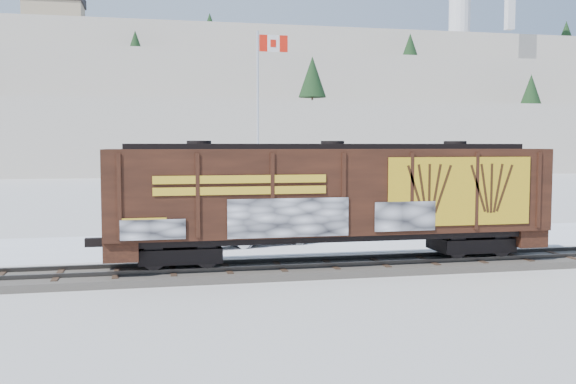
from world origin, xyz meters
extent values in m
plane|color=white|center=(0.00, 0.00, 0.00)|extent=(500.00, 500.00, 0.00)
cube|color=#59544C|center=(0.00, 0.00, 0.14)|extent=(50.00, 3.40, 0.28)
cube|color=#33302D|center=(0.00, -0.72, 0.35)|extent=(50.00, 0.10, 0.15)
cube|color=#33302D|center=(0.00, 0.72, 0.35)|extent=(50.00, 0.10, 0.15)
cube|color=white|center=(0.00, 7.50, 0.01)|extent=(40.00, 8.00, 0.03)
cube|color=white|center=(0.00, 95.00, 6.00)|extent=(360.00, 40.00, 12.00)
cube|color=white|center=(0.00, 125.00, 12.00)|extent=(360.00, 40.00, 24.00)
cube|color=white|center=(0.00, 160.00, 17.50)|extent=(360.00, 50.00, 35.00)
cone|color=black|center=(22.00, 90.00, 17.31)|extent=(5.04, 5.04, 7.38)
cone|color=black|center=(70.00, 96.00, 16.43)|extent=(4.20, 4.20, 6.15)
cone|color=black|center=(-10.00, 128.00, 28.13)|extent=(3.92, 3.92, 5.74)
cone|color=black|center=(55.00, 124.00, 28.72)|extent=(4.48, 4.48, 6.56)
cone|color=black|center=(10.00, 162.00, 39.43)|extent=(4.20, 4.20, 6.15)
cone|color=black|center=(120.00, 156.00, 40.02)|extent=(4.76, 4.76, 6.97)
cube|color=tan|center=(-32.00, 162.00, 39.00)|extent=(15.00, 12.00, 8.00)
cube|color=black|center=(-32.00, 162.00, 44.20)|extent=(15.75, 12.60, 2.40)
cube|color=black|center=(-5.74, 0.00, 0.88)|extent=(3.00, 2.00, 0.90)
cube|color=black|center=(5.98, 0.00, 0.88)|extent=(3.00, 2.00, 0.90)
cylinder|color=black|center=(-6.69, -0.78, 0.88)|extent=(0.90, 0.12, 0.90)
cube|color=black|center=(0.12, 0.00, 1.41)|extent=(17.03, 2.40, 0.25)
cube|color=#391A0F|center=(0.12, 0.00, 3.13)|extent=(17.03, 3.00, 3.20)
cube|color=black|center=(0.12, 0.00, 4.83)|extent=(15.67, 0.90, 0.20)
cube|color=gold|center=(4.72, -1.54, 3.13)|extent=(5.79, 0.03, 2.59)
cube|color=gold|center=(-3.62, -1.54, 3.48)|extent=(6.13, 0.02, 0.70)
cube|color=silver|center=(-1.92, -1.55, 2.28)|extent=(4.43, 0.03, 1.40)
cylinder|color=silver|center=(-0.39, 14.62, 0.10)|extent=(0.90, 0.90, 0.20)
cylinder|color=silver|center=(-0.39, 14.62, 5.85)|extent=(0.14, 0.14, 11.70)
cube|color=red|center=(-0.04, 14.62, 11.00)|extent=(0.50, 0.07, 1.00)
cube|color=white|center=(0.56, 14.62, 11.00)|extent=(0.70, 0.09, 1.00)
cube|color=red|center=(1.21, 14.62, 11.00)|extent=(0.50, 0.07, 1.00)
imported|color=silver|center=(-1.36, 6.76, 0.81)|extent=(4.88, 2.75, 1.57)
imported|color=silver|center=(-3.91, 6.03, 0.75)|extent=(4.56, 2.34, 1.43)
imported|color=#212429|center=(7.18, 8.34, 0.66)|extent=(4.38, 1.80, 1.27)
camera|label=1|loc=(-6.69, -23.83, 4.86)|focal=40.00mm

